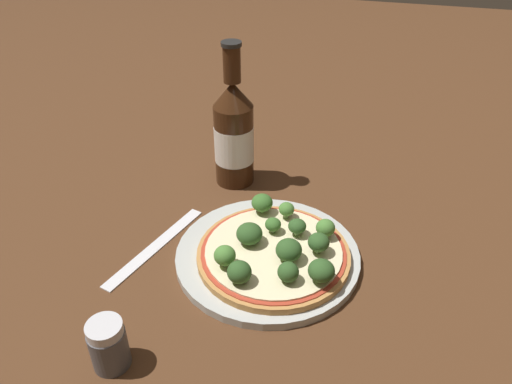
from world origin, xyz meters
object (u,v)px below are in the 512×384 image
Objects in this scene: beer_bottle at (234,133)px; fork at (155,246)px; pepper_shaker at (108,345)px; pizza at (274,252)px.

beer_bottle is 0.23m from fork.
pepper_shaker is 0.20m from fork.
beer_bottle is 1.22× the size of fork.
fork is (-0.17, -0.01, -0.02)m from pizza.
fork is at bearing 100.54° from pepper_shaker.
beer_bottle is at bearing 86.62° from pepper_shaker.
beer_bottle is (-0.11, 0.19, 0.07)m from pizza.
pepper_shaker is (-0.02, -0.39, -0.06)m from beer_bottle.
pizza is at bearing 56.45° from pepper_shaker.
pizza is 3.35× the size of pepper_shaker.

